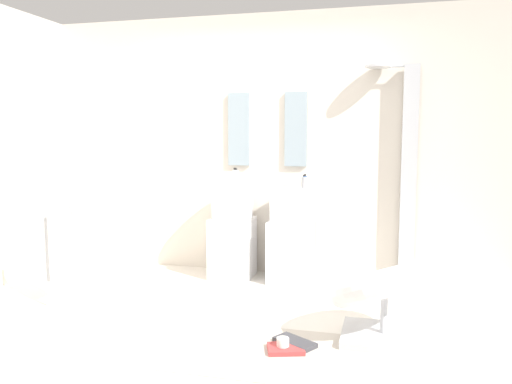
% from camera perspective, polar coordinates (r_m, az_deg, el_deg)
% --- Properties ---
extents(ground_plane, '(4.80, 3.60, 0.04)m').
position_cam_1_polar(ground_plane, '(3.88, -4.31, -15.22)').
color(ground_plane, silver).
extents(rear_partition, '(4.80, 0.10, 2.60)m').
position_cam_1_polar(rear_partition, '(5.20, 1.41, 5.21)').
color(rear_partition, beige).
rests_on(rear_partition, ground_plane).
extents(pedestal_sink_left, '(0.41, 0.41, 1.00)m').
position_cam_1_polar(pedestal_sink_left, '(5.06, -2.65, -4.48)').
color(pedestal_sink_left, white).
rests_on(pedestal_sink_left, ground_plane).
extents(pedestal_sink_right, '(0.41, 0.41, 1.00)m').
position_cam_1_polar(pedestal_sink_right, '(4.93, 3.87, -4.79)').
color(pedestal_sink_right, white).
rests_on(pedestal_sink_right, ground_plane).
extents(vanity_mirror_left, '(0.22, 0.03, 0.73)m').
position_cam_1_polar(vanity_mirror_left, '(5.20, -1.91, 7.00)').
color(vanity_mirror_left, '#8C9EA8').
extents(vanity_mirror_right, '(0.22, 0.03, 0.73)m').
position_cam_1_polar(vanity_mirror_right, '(5.07, 4.47, 6.99)').
color(vanity_mirror_right, '#8C9EA8').
extents(shower_column, '(0.49, 0.24, 2.05)m').
position_cam_1_polar(shower_column, '(4.96, 16.50, 2.34)').
color(shower_column, '#B7BABF').
rests_on(shower_column, ground_plane).
extents(lounge_chair, '(1.10, 1.10, 0.65)m').
position_cam_1_polar(lounge_chair, '(3.65, 14.14, -10.71)').
color(lounge_chair, '#B7BABF').
rests_on(lounge_chair, ground_plane).
extents(towel_rack, '(0.37, 0.22, 0.95)m').
position_cam_1_polar(towel_rack, '(4.39, -20.79, -4.25)').
color(towel_rack, '#B7BABF').
rests_on(towel_rack, ground_plane).
extents(area_rug, '(1.27, 0.83, 0.01)m').
position_cam_1_polar(area_rug, '(3.47, 1.65, -17.47)').
color(area_rug, beige).
rests_on(area_rug, ground_plane).
extents(magazine_charcoal, '(0.32, 0.27, 0.03)m').
position_cam_1_polar(magazine_charcoal, '(3.58, 4.37, -16.37)').
color(magazine_charcoal, '#38383D').
rests_on(magazine_charcoal, area_rug).
extents(magazine_red, '(0.28, 0.24, 0.03)m').
position_cam_1_polar(magazine_red, '(3.48, 3.33, -17.06)').
color(magazine_red, '#B73838').
rests_on(magazine_red, area_rug).
extents(coffee_mug, '(0.08, 0.08, 0.08)m').
position_cam_1_polar(coffee_mug, '(3.48, 3.01, -16.59)').
color(coffee_mug, white).
rests_on(coffee_mug, area_rug).
extents(soap_bottle_clear, '(0.05, 0.05, 0.20)m').
position_cam_1_polar(soap_bottle_clear, '(4.89, -2.35, 1.49)').
color(soap_bottle_clear, silver).
rests_on(soap_bottle_clear, pedestal_sink_left).
extents(soap_bottle_grey, '(0.06, 0.06, 0.13)m').
position_cam_1_polar(soap_bottle_grey, '(4.90, 5.42, 1.08)').
color(soap_bottle_grey, '#99999E').
rests_on(soap_bottle_grey, pedestal_sink_right).
extents(soap_bottle_white, '(0.06, 0.06, 0.19)m').
position_cam_1_polar(soap_bottle_white, '(4.88, -2.27, 1.43)').
color(soap_bottle_white, white).
rests_on(soap_bottle_white, pedestal_sink_left).
extents(soap_bottle_blue, '(0.04, 0.04, 0.14)m').
position_cam_1_polar(soap_bottle_blue, '(4.90, 5.48, 1.12)').
color(soap_bottle_blue, '#4C72B7').
rests_on(soap_bottle_blue, pedestal_sink_right).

